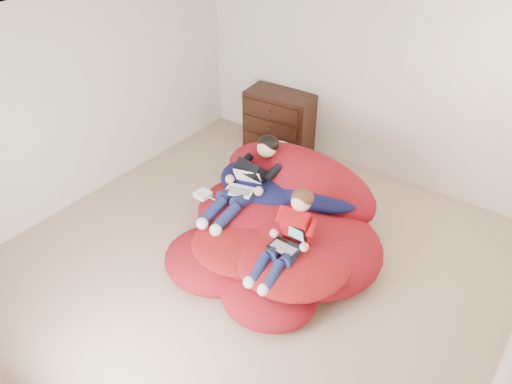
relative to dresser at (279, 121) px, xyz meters
name	(u,v)px	position (x,y,z in m)	size (l,w,h in m)	color
room_shell	(253,248)	(1.18, -2.24, -0.22)	(5.10, 5.10, 2.77)	tan
dresser	(279,121)	(0.00, 0.00, 0.00)	(1.01, 0.59, 0.87)	black
beanbag_pile	(281,223)	(1.22, -1.77, -0.16)	(2.37, 2.35, 0.93)	#A1121C
cream_pillow	(282,152)	(0.69, -0.97, 0.18)	(0.41, 0.26, 0.26)	white
older_boy	(250,177)	(0.74, -1.70, 0.22)	(0.39, 1.27, 0.68)	black
younger_boy	(290,233)	(1.62, -2.23, 0.20)	(0.34, 0.93, 0.72)	red
laptop_white	(243,185)	(0.74, -1.82, 0.19)	(0.36, 0.39, 0.21)	white
laptop_black	(288,240)	(1.62, -2.25, 0.12)	(0.30, 0.28, 0.22)	black
power_adapter	(203,194)	(0.30, -2.02, -0.02)	(0.16, 0.16, 0.06)	white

